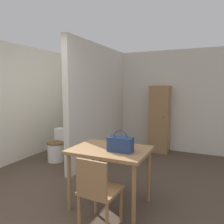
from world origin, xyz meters
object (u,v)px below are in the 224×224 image
at_px(toilet, 58,147).
at_px(handbag, 120,144).
at_px(wooden_chair, 98,190).
at_px(dining_table, 110,156).
at_px(wooden_cabinet, 159,119).

relative_size(toilet, handbag, 2.18).
relative_size(wooden_chair, handbag, 2.70).
bearing_deg(dining_table, wooden_cabinet, 89.19).
height_order(handbag, wooden_cabinet, wooden_cabinet).
xyz_separation_m(handbag, wooden_cabinet, (-0.14, 2.85, -0.08)).
xyz_separation_m(wooden_chair, toilet, (-1.91, 1.69, -0.18)).
bearing_deg(wooden_cabinet, toilet, -139.73).
bearing_deg(wooden_chair, toilet, 140.78).
bearing_deg(dining_table, wooden_chair, -80.88).
relative_size(dining_table, wooden_cabinet, 0.62).
xyz_separation_m(toilet, handbag, (2.01, -1.26, 0.61)).
bearing_deg(toilet, dining_table, -33.03).
height_order(toilet, wooden_cabinet, wooden_cabinet).
distance_m(wooden_chair, toilet, 2.56).
relative_size(wooden_chair, toilet, 1.24).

